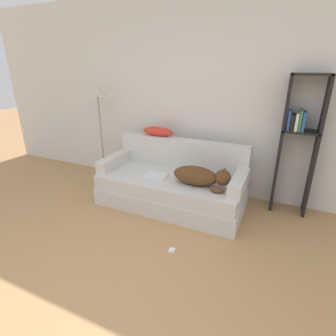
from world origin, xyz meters
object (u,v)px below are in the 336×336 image
Objects in this scene: couch at (171,191)px; floor_lamp at (98,102)px; throw_pillow at (158,131)px; power_adapter at (172,250)px; dog at (200,176)px; bookshelf at (298,139)px; laptop at (156,175)px.

couch is 1.26× the size of floor_lamp.
power_adapter is at bearing -58.24° from throw_pillow.
floor_lamp reaches higher than dog.
throw_pillow is at bearing -176.08° from bookshelf.
bookshelf is at bearing 3.92° from throw_pillow.
couch is at bearing 166.93° from dog.
floor_lamp reaches higher than throw_pillow.
couch is at bearing 114.71° from power_adapter.
dog is at bearing -14.32° from floor_lamp.
dog is 11.78× the size of power_adapter.
floor_lamp is at bearing -176.95° from bookshelf.
floor_lamp is at bearing 165.28° from couch.
bookshelf is 2.84m from floor_lamp.
dog is 0.63m from laptop.
throw_pillow is at bearing 149.04° from dog.
power_adapter is at bearing -34.95° from floor_lamp.
throw_pillow is (-0.20, 0.47, 0.47)m from laptop.
power_adapter is (-0.02, -0.79, -0.53)m from dog.
power_adapter is at bearing -126.24° from bookshelf.
dog is at bearing -13.07° from couch.
throw_pillow is 1.06m from floor_lamp.
power_adapter is (0.41, -0.89, -0.19)m from couch.
couch is 1.70m from bookshelf.
bookshelf reaches higher than power_adapter.
laptop is at bearing -67.49° from throw_pillow.
throw_pillow reaches higher than laptop.
throw_pillow is at bearing 107.07° from laptop.
bookshelf is at bearing 31.46° from dog.
dog is at bearing -6.97° from laptop.
dog is 0.47× the size of floor_lamp.
floor_lamp is (-2.82, -0.15, 0.29)m from bookshelf.
bookshelf is at bearing 19.65° from couch.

